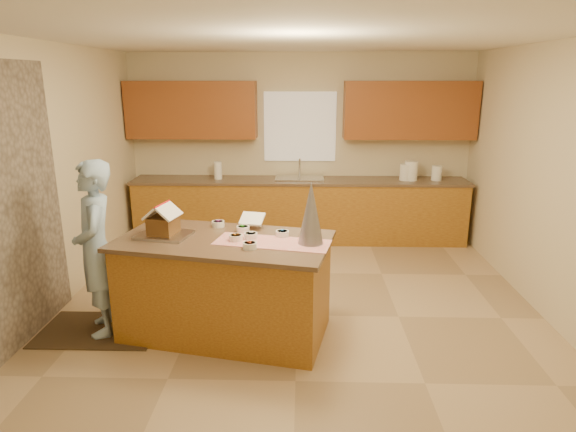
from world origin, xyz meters
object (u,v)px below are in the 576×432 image
object	(u,v)px
boy	(96,249)
gingerbread_house	(163,222)
tinsel_tree	(311,213)
island_base	(225,289)

from	to	relation	value
boy	gingerbread_house	bearing A→B (deg)	75.85
tinsel_tree	gingerbread_house	bearing A→B (deg)	172.64
island_base	tinsel_tree	world-z (taller)	tinsel_tree
island_base	tinsel_tree	bearing A→B (deg)	3.67
tinsel_tree	gingerbread_house	distance (m)	1.37
island_base	tinsel_tree	xyz separation A→B (m)	(0.79, -0.11, 0.77)
island_base	gingerbread_house	distance (m)	0.84
tinsel_tree	boy	bearing A→B (deg)	177.09
island_base	boy	xyz separation A→B (m)	(-1.17, -0.01, 0.38)
tinsel_tree	boy	xyz separation A→B (m)	(-1.96, 0.10, -0.38)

